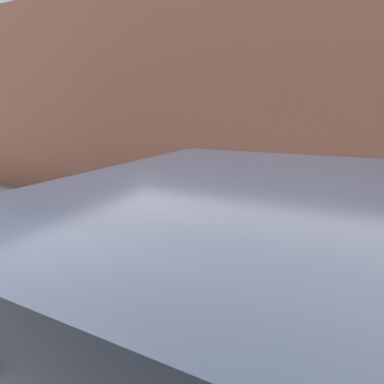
% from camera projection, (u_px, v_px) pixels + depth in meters
% --- Properties ---
extents(sidewalk, '(24.00, 2.80, 0.11)m').
position_uv_depth(sidewalk, '(266.00, 273.00, 4.00)').
color(sidewalk, '#9E9B96').
rests_on(sidewalk, ground_plane).
extents(building_facade, '(24.00, 0.30, 4.81)m').
position_uv_depth(building_facade, '(300.00, 97.00, 5.23)').
color(building_facade, '#935642').
rests_on(building_facade, ground_plane).
extents(parking_meter, '(0.20, 0.14, 1.57)m').
position_uv_depth(parking_meter, '(192.00, 203.00, 3.00)').
color(parking_meter, gray).
rests_on(parking_meter, sidewalk).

